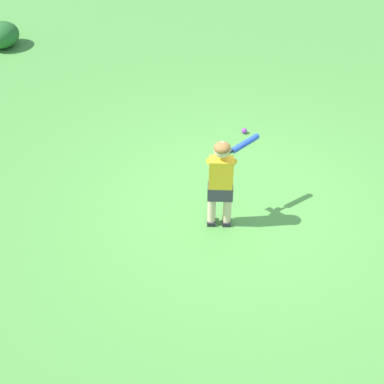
# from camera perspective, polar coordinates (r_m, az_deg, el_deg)

# --- Properties ---
(ground_plane) EXTENTS (40.00, 40.00, 0.00)m
(ground_plane) POSITION_cam_1_polar(r_m,az_deg,el_deg) (5.92, 5.42, -1.17)
(ground_plane) COLOR #519942
(child_batter) EXTENTS (0.59, 0.58, 1.08)m
(child_batter) POSITION_cam_1_polar(r_m,az_deg,el_deg) (5.22, 3.45, 1.84)
(child_batter) COLOR #232328
(child_batter) RESTS_ON ground
(play_ball_near_batter) EXTENTS (0.08, 0.08, 0.08)m
(play_ball_near_batter) POSITION_cam_1_polar(r_m,az_deg,el_deg) (7.17, 5.98, 6.96)
(play_ball_near_batter) COLOR purple
(play_ball_near_batter) RESTS_ON ground
(shrub_right_background) EXTENTS (0.76, 0.64, 0.46)m
(shrub_right_background) POSITION_cam_1_polar(r_m,az_deg,el_deg) (10.52, -20.91, 16.41)
(shrub_right_background) COLOR #286B2D
(shrub_right_background) RESTS_ON ground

